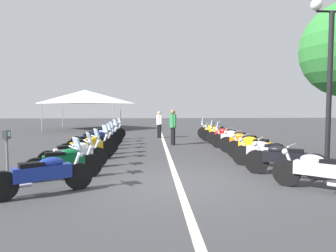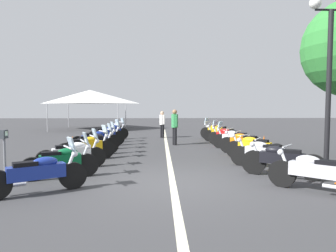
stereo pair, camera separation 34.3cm
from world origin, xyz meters
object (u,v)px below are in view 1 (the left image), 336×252
Objects in this scene: motorcycle_right_row_1 at (284,159)px; traffic_cone_0 at (71,144)px; motorcycle_left_row_0 at (44,174)px; motorcycle_right_row_2 at (265,153)px; motorcycle_left_row_5 at (96,139)px; motorcycle_right_row_4 at (243,142)px; motorcycle_left_row_3 at (88,147)px; motorcycle_right_row_7 at (219,133)px; motorcycle_left_row_2 at (75,154)px; motorcycle_left_row_8 at (109,132)px; motorcycle_left_row_6 at (103,136)px; motorcycle_left_row_1 at (65,162)px; event_tent at (85,97)px; bystander_1 at (173,124)px; bystander_2 at (159,122)px; motorcycle_left_row_7 at (104,134)px; motorcycle_right_row_8 at (214,131)px; street_lamp_twin_globe at (331,55)px; traffic_cone_1 at (262,142)px; parking_meter at (7,146)px; motorcycle_right_row_5 at (234,138)px; motorcycle_right_row_0 at (320,171)px; motorcycle_right_row_6 at (225,136)px; motorcycle_right_row_3 at (254,147)px; motorcycle_left_row_4 at (93,143)px.

traffic_cone_0 is at bearing -5.64° from motorcycle_right_row_1.
motorcycle_left_row_0 is 1.04× the size of motorcycle_right_row_2.
motorcycle_left_row_5 reaches higher than motorcycle_right_row_4.
motorcycle_left_row_3 is 7.77m from motorcycle_right_row_7.
motorcycle_left_row_8 reaches higher than motorcycle_left_row_2.
motorcycle_right_row_4 is at bearing -52.82° from motorcycle_left_row_6.
motorcycle_left_row_1 is 0.97× the size of motorcycle_right_row_1.
motorcycle_right_row_4 is 16.16m from event_tent.
motorcycle_right_row_1 is at bearing -37.60° from motorcycle_left_row_2.
motorcycle_left_row_3 is at bearing -149.83° from bystander_1.
motorcycle_right_row_7 is 3.85m from bystander_2.
motorcycle_left_row_3 is 5.03m from motorcycle_left_row_7.
motorcycle_left_row_0 is at bearing 95.47° from motorcycle_right_row_8.
motorcycle_right_row_7 is at bearing 112.28° from bystander_2.
street_lamp_twin_globe is at bearing 134.22° from motorcycle_right_row_8.
traffic_cone_1 is (1.34, -1.26, -0.17)m from motorcycle_right_row_4.
motorcycle_right_row_8 reaches higher than motorcycle_right_row_1.
motorcycle_right_row_7 is at bearing -55.00° from motorcycle_right_row_2.
parking_meter reaches higher than motorcycle_left_row_0.
motorcycle_right_row_5 is at bearing -59.66° from motorcycle_right_row_1.
motorcycle_right_row_4 is (5.24, 0.13, 0.01)m from motorcycle_right_row_0.
motorcycle_right_row_8 reaches higher than motorcycle_right_row_6.
motorcycle_left_row_1 is 6.47m from motorcycle_left_row_6.
motorcycle_right_row_2 is 5.30m from motorcycle_right_row_6.
motorcycle_left_row_2 reaches higher than motorcycle_right_row_7.
event_tent is at bearing -22.49° from motorcycle_right_row_3.
motorcycle_left_row_0 is 6.57m from motorcycle_left_row_5.
bystander_1 is (-2.44, -3.44, 0.55)m from motorcycle_left_row_8.
motorcycle_right_row_1 is 5.29m from traffic_cone_1.
motorcycle_right_row_3 is 1.05× the size of motorcycle_right_row_6.
motorcycle_left_row_1 is at bearing 92.08° from motorcycle_right_row_8.
motorcycle_left_row_1 is 1.17× the size of bystander_2.
motorcycle_left_row_4 is at bearing -139.53° from traffic_cone_0.
motorcycle_left_row_7 is at bearing 68.34° from motorcycle_left_row_1.
motorcycle_left_row_7 is 0.37× the size of street_lamp_twin_globe.
motorcycle_left_row_4 is 1.05× the size of motorcycle_right_row_8.
motorcycle_right_row_8 is (9.12, -5.82, 0.02)m from motorcycle_left_row_1.
motorcycle_left_row_0 is 3.10× the size of traffic_cone_0.
motorcycle_right_row_6 reaches higher than motorcycle_right_row_1.
traffic_cone_0 is (4.76, 8.50, -3.04)m from street_lamp_twin_globe.
motorcycle_left_row_6 is (1.30, -0.11, 0.01)m from motorcycle_left_row_5.
parking_meter reaches higher than motorcycle_right_row_3.
event_tent is (11.91, 10.25, 2.36)m from traffic_cone_1.
motorcycle_right_row_0 is at bearing -68.43° from motorcycle_left_row_3.
motorcycle_left_row_3 is 2.98× the size of traffic_cone_1.
motorcycle_left_row_2 is 3.14× the size of traffic_cone_0.
motorcycle_right_row_7 is at bearing 30.46° from motorcycle_left_row_1.
motorcycle_right_row_0 is (-4.15, -5.99, -0.02)m from motorcycle_left_row_3.
street_lamp_twin_globe reaches higher than motorcycle_left_row_8.
motorcycle_right_row_7 is at bearing -14.95° from motorcycle_left_row_6.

